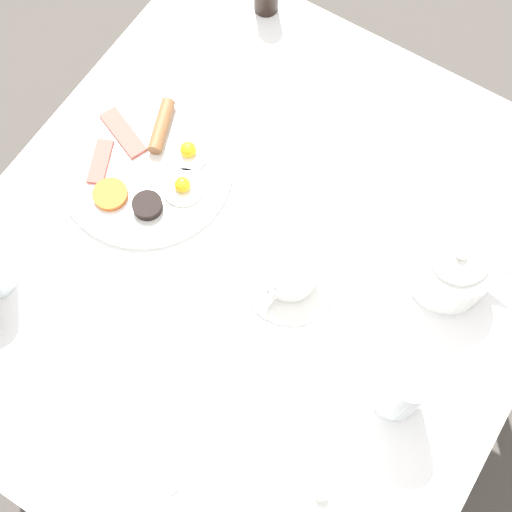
{
  "coord_description": "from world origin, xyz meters",
  "views": [
    {
      "loc": [
        0.22,
        -0.35,
        1.8
      ],
      "look_at": [
        0.0,
        0.0,
        0.76
      ],
      "focal_mm": 50.0,
      "sensor_mm": 36.0,
      "label": 1
    }
  ],
  "objects_px": {
    "teacup_with_saucer_left": "(289,278)",
    "water_glass_tall": "(404,387)",
    "knife_by_plate": "(137,431)",
    "breakfast_plate": "(148,168)",
    "teapot_near": "(318,497)",
    "teapot_far": "(451,268)"
  },
  "relations": [
    {
      "from": "teacup_with_saucer_left",
      "to": "water_glass_tall",
      "type": "bearing_deg",
      "value": -16.75
    },
    {
      "from": "teacup_with_saucer_left",
      "to": "knife_by_plate",
      "type": "xyz_separation_m",
      "value": [
        -0.07,
        -0.31,
        -0.02
      ]
    },
    {
      "from": "breakfast_plate",
      "to": "knife_by_plate",
      "type": "xyz_separation_m",
      "value": [
        0.23,
        -0.36,
        -0.01
      ]
    },
    {
      "from": "knife_by_plate",
      "to": "teapot_near",
      "type": "bearing_deg",
      "value": 12.54
    },
    {
      "from": "teapot_near",
      "to": "teacup_with_saucer_left",
      "type": "distance_m",
      "value": 0.32
    },
    {
      "from": "teapot_near",
      "to": "knife_by_plate",
      "type": "height_order",
      "value": "teapot_near"
    },
    {
      "from": "knife_by_plate",
      "to": "teapot_far",
      "type": "bearing_deg",
      "value": 59.03
    },
    {
      "from": "teapot_near",
      "to": "breakfast_plate",
      "type": "bearing_deg",
      "value": -165.77
    },
    {
      "from": "knife_by_plate",
      "to": "teacup_with_saucer_left",
      "type": "bearing_deg",
      "value": 77.78
    },
    {
      "from": "breakfast_plate",
      "to": "teapot_near",
      "type": "height_order",
      "value": "teapot_near"
    },
    {
      "from": "breakfast_plate",
      "to": "knife_by_plate",
      "type": "height_order",
      "value": "breakfast_plate"
    },
    {
      "from": "teapot_near",
      "to": "knife_by_plate",
      "type": "bearing_deg",
      "value": -122.34
    },
    {
      "from": "teapot_near",
      "to": "knife_by_plate",
      "type": "relative_size",
      "value": 0.82
    },
    {
      "from": "teapot_far",
      "to": "teacup_with_saucer_left",
      "type": "distance_m",
      "value": 0.25
    },
    {
      "from": "breakfast_plate",
      "to": "teapot_near",
      "type": "bearing_deg",
      "value": -30.89
    },
    {
      "from": "breakfast_plate",
      "to": "teapot_far",
      "type": "distance_m",
      "value": 0.52
    },
    {
      "from": "water_glass_tall",
      "to": "teapot_near",
      "type": "bearing_deg",
      "value": -98.13
    },
    {
      "from": "water_glass_tall",
      "to": "teacup_with_saucer_left",
      "type": "bearing_deg",
      "value": 163.25
    },
    {
      "from": "breakfast_plate",
      "to": "teacup_with_saucer_left",
      "type": "bearing_deg",
      "value": -8.82
    },
    {
      "from": "breakfast_plate",
      "to": "teacup_with_saucer_left",
      "type": "relative_size",
      "value": 1.94
    },
    {
      "from": "knife_by_plate",
      "to": "water_glass_tall",
      "type": "bearing_deg",
      "value": 39.85
    },
    {
      "from": "breakfast_plate",
      "to": "knife_by_plate",
      "type": "bearing_deg",
      "value": -56.81
    }
  ]
}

